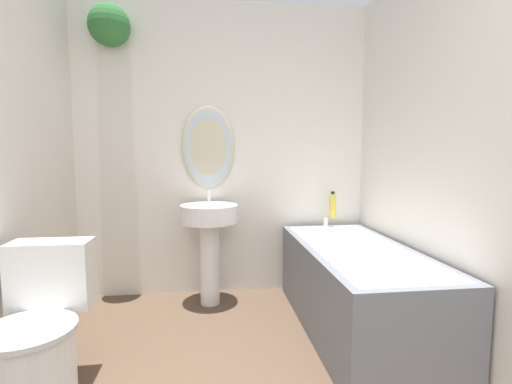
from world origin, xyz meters
TOP-DOWN VIEW (x-y plane):
  - wall_back at (-0.07, 2.86)m, footprint 2.50×0.31m
  - wall_right at (1.22, 1.42)m, footprint 0.06×2.96m
  - toilet at (-0.93, 1.48)m, footprint 0.41×0.57m
  - pedestal_sink at (-0.13, 2.58)m, footprint 0.44×0.44m
  - bathtub at (0.83, 2.01)m, footprint 0.68×1.55m
  - shampoo_bottle at (0.89, 2.70)m, footprint 0.06×0.06m

SIDE VIEW (x-z plane):
  - bathtub at x=0.83m, z-range -0.03..0.61m
  - toilet at x=-0.93m, z-range -0.06..0.68m
  - pedestal_sink at x=-0.13m, z-range 0.13..1.02m
  - shampoo_bottle at x=0.89m, z-range 0.63..0.85m
  - wall_right at x=1.22m, z-range 0.00..2.40m
  - wall_back at x=-0.07m, z-range 0.07..2.47m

